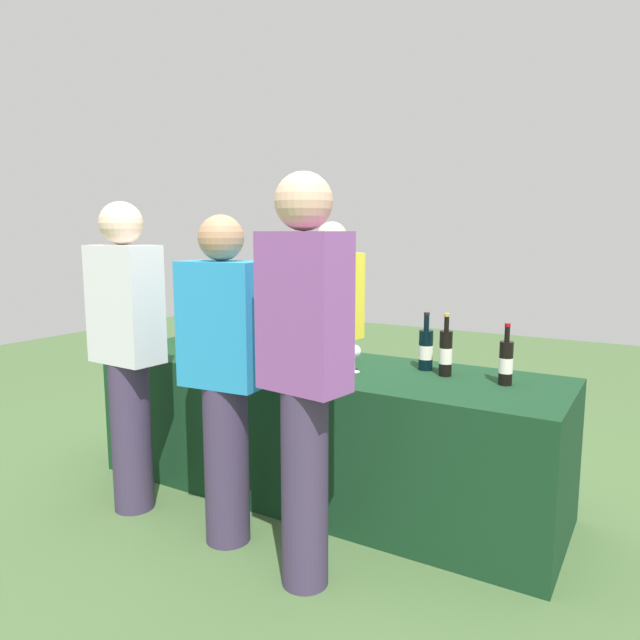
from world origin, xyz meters
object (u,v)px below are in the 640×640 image
Objects in this scene: wine_bottle_4 at (348,343)px; menu_board at (248,372)px; wine_bottle_5 at (426,349)px; wine_bottle_0 at (189,326)px; wine_bottle_7 at (506,362)px; wine_bottle_6 at (446,353)px; guest_1 at (224,370)px; guest_2 at (304,365)px; wine_bottle_3 at (311,338)px; wine_glass_2 at (315,351)px; wine_bottle_1 at (241,330)px; guest_0 at (127,346)px; wine_glass_1 at (265,346)px; wine_glass_3 at (355,352)px; server_pouring at (332,327)px; wine_glass_0 at (244,342)px; wine_bottle_2 at (257,332)px.

wine_bottle_4 is 1.65m from menu_board.
wine_bottle_0 is at bearing -177.81° from wine_bottle_5.
wine_bottle_0 reaches higher than wine_bottle_7.
wine_bottle_7 reaches higher than wine_bottle_4.
guest_1 is (-0.81, -0.78, -0.03)m from wine_bottle_6.
guest_2 is (-0.16, -0.97, 0.09)m from wine_bottle_5.
wine_bottle_3 is 0.71m from wine_bottle_5.
wine_glass_2 is (0.18, -0.26, -0.01)m from wine_bottle_3.
guest_2 is at bearing -59.90° from wine_bottle_3.
wine_bottle_1 is at bearing 179.03° from wine_bottle_6.
wine_bottle_0 is at bearing 114.67° from guest_0.
wine_bottle_4 is at bearing -18.62° from menu_board.
wine_bottle_3 is 0.84m from guest_1.
wine_bottle_7 is (2.09, -0.04, -0.00)m from wine_bottle_0.
wine_bottle_6 is at bearing 79.79° from guest_2.
wine_glass_1 is at bearing -168.01° from wine_glass_2.
guest_0 reaches higher than wine_glass_2.
wine_glass_3 is (0.15, -0.20, -0.00)m from wine_bottle_4.
wine_bottle_7 is (1.15, -0.08, 0.00)m from wine_bottle_3.
wine_bottle_5 reaches higher than wine_glass_2.
server_pouring is at bearing 126.66° from wine_glass_3.
wine_glass_1 is (0.83, -0.28, -0.01)m from wine_bottle_0.
wine_bottle_3 is 2.32× the size of wine_glass_0.
server_pouring is 1.42m from guest_1.
wine_bottle_5 is at bearing 23.02° from wine_glass_1.
wine_bottle_1 reaches higher than wine_glass_1.
wine_glass_0 is at bearing 161.34° from wine_glass_1.
wine_bottle_0 is 0.20× the size of server_pouring.
wine_bottle_1 reaches higher than wine_bottle_3.
wine_bottle_6 is (1.24, -0.06, 0.01)m from wine_bottle_2.
wine_glass_0 is at bearing 89.26° from server_pouring.
wine_bottle_3 is (0.94, 0.04, -0.00)m from wine_bottle_0.
wine_bottle_2 is at bearing 164.37° from wine_glass_3.
wine_glass_1 is at bearing -164.09° from wine_bottle_6.
guest_0 is (-0.32, -0.58, 0.04)m from wine_glass_0.
wine_bottle_1 is 0.21× the size of guest_1.
wine_glass_1 is 0.90m from server_pouring.
guest_2 is at bearing -78.71° from wine_glass_3.
guest_2 is at bearing -2.21° from guest_0.
guest_0 is 1.05× the size of guest_1.
wine_bottle_1 is 2.39× the size of wine_glass_0.
server_pouring is (-1.03, 0.62, -0.04)m from wine_bottle_6.
wine_bottle_0 is 0.98m from menu_board.
wine_glass_0 is at bearing -173.18° from wine_bottle_7.
menu_board is at bearing 158.89° from wine_bottle_7.
server_pouring reaches higher than menu_board.
wine_glass_2 is (0.69, -0.23, -0.03)m from wine_bottle_1.
menu_board is at bearing 144.26° from wine_bottle_3.
wine_bottle_1 is at bearing -177.53° from wine_bottle_5.
wine_bottle_1 is 0.30m from wine_glass_0.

